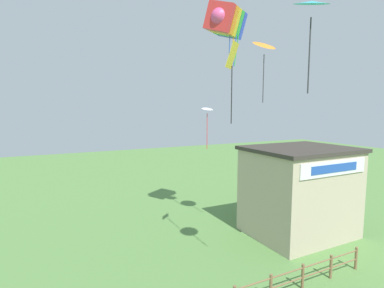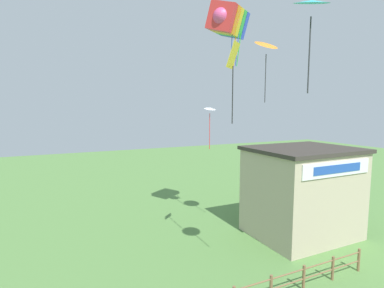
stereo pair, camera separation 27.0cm
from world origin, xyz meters
name	(u,v)px [view 1 (the left image)]	position (x,y,z in m)	size (l,w,h in m)	color
seaside_building	(299,191)	(9.49, 12.65, 2.99)	(6.76, 5.44, 5.95)	#B7A88E
kite_rainbow_parafoil	(226,21)	(4.77, 14.65, 13.93)	(3.51, 3.25, 3.74)	#E54C8C
kite_yellow_diamond	(232,65)	(2.67, 10.78, 10.63)	(0.97, 0.90, 3.93)	yellow
kite_cyan_delta	(312,5)	(3.06, 6.38, 12.18)	(1.66, 1.65, 3.43)	#2DB2C6
kite_orange_delta	(264,46)	(5.75, 12.12, 12.06)	(1.37, 1.27, 3.63)	orange
kite_white_delta	(207,111)	(4.97, 17.29, 8.35)	(0.98, 0.97, 3.12)	white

